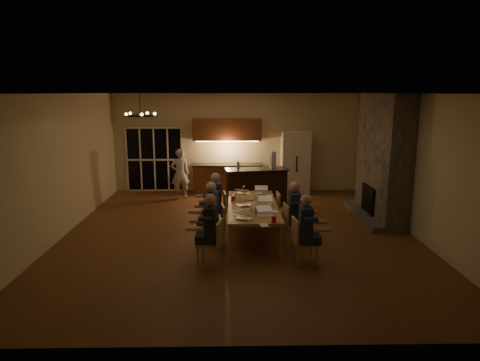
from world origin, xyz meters
name	(u,v)px	position (x,y,z in m)	size (l,w,h in m)	color
floor	(239,234)	(0.00, 0.00, 0.00)	(9.00, 9.00, 0.00)	brown
back_wall	(236,143)	(0.00, 4.52, 1.60)	(8.00, 0.04, 3.20)	tan
left_wall	(59,166)	(-4.02, 0.00, 1.60)	(0.04, 9.00, 3.20)	tan
right_wall	(416,165)	(4.02, 0.00, 1.60)	(0.04, 9.00, 3.20)	tan
ceiling	(239,93)	(0.00, 0.00, 3.22)	(8.00, 9.00, 0.04)	white
french_doors	(155,160)	(-2.70, 4.47, 1.05)	(1.86, 0.08, 2.10)	black
fireplace	(383,157)	(3.70, 1.20, 1.60)	(0.58, 2.50, 3.20)	#6C6354
kitchenette	(227,156)	(-0.30, 4.20, 1.20)	(2.24, 0.68, 2.40)	brown
refrigerator	(295,162)	(1.90, 4.15, 1.00)	(0.90, 0.68, 2.00)	beige
dining_table	(253,221)	(0.31, -0.24, 0.38)	(1.10, 2.80, 0.75)	#AA8344
bar_island	(256,187)	(0.55, 2.54, 0.54)	(1.77, 0.68, 1.08)	black
chair_left_near	(210,243)	(-0.58, -1.86, 0.45)	(0.44, 0.44, 0.89)	tan
chair_left_mid	(214,226)	(-0.54, -0.80, 0.45)	(0.44, 0.44, 0.89)	tan
chair_left_far	(217,211)	(-0.52, 0.40, 0.45)	(0.44, 0.44, 0.89)	tan
chair_right_near	(305,241)	(1.24, -1.77, 0.45)	(0.44, 0.44, 0.89)	tan
chair_right_mid	(295,225)	(1.19, -0.73, 0.45)	(0.44, 0.44, 0.89)	tan
chair_right_far	(286,211)	(1.14, 0.35, 0.45)	(0.44, 0.44, 0.89)	tan
person_left_near	(211,230)	(-0.56, -1.79, 0.69)	(0.60, 0.60, 1.38)	#272B33
person_right_near	(305,230)	(1.22, -1.87, 0.69)	(0.60, 0.60, 1.38)	navy
person_left_mid	(211,214)	(-0.59, -0.70, 0.69)	(0.60, 0.60, 1.38)	#363C40
person_right_mid	(294,213)	(1.17, -0.70, 0.69)	(0.60, 0.60, 1.38)	#272B33
person_left_far	(216,201)	(-0.54, 0.35, 0.69)	(0.60, 0.60, 1.38)	navy
standing_person	(180,174)	(-1.75, 3.40, 0.78)	(0.57, 0.37, 1.56)	silver
chandelier	(140,116)	(-2.05, -0.51, 2.75)	(0.63, 0.63, 0.03)	black
laptop_a	(244,213)	(0.09, -1.28, 0.86)	(0.32, 0.28, 0.23)	silver
laptop_b	(266,211)	(0.54, -1.10, 0.86)	(0.32, 0.28, 0.23)	silver
laptop_c	(244,200)	(0.12, -0.26, 0.86)	(0.32, 0.28, 0.23)	silver
laptop_d	(266,200)	(0.60, -0.26, 0.86)	(0.32, 0.28, 0.23)	silver
laptop_e	(243,189)	(0.12, 0.85, 0.86)	(0.32, 0.28, 0.23)	silver
laptop_f	(261,189)	(0.58, 0.86, 0.86)	(0.32, 0.28, 0.23)	silver
mug_front	(251,209)	(0.25, -0.73, 0.80)	(0.07, 0.07, 0.10)	white
mug_mid	(256,197)	(0.40, 0.28, 0.80)	(0.08, 0.08, 0.10)	white
mug_back	(235,195)	(-0.08, 0.49, 0.80)	(0.09, 0.09, 0.10)	white
redcup_near	(274,219)	(0.66, -1.54, 0.81)	(0.09, 0.09, 0.12)	red
redcup_mid	(233,198)	(-0.13, 0.14, 0.81)	(0.08, 0.08, 0.12)	red
can_silver	(256,211)	(0.34, -0.92, 0.81)	(0.06, 0.06, 0.12)	#B2B2B7
can_cola	(244,189)	(0.15, 1.13, 0.81)	(0.06, 0.06, 0.12)	#3F0F0C
plate_near	(273,212)	(0.70, -0.83, 0.76)	(0.22, 0.22, 0.02)	white
plate_left	(240,215)	(0.02, -1.06, 0.76)	(0.27, 0.27, 0.02)	white
plate_far	(268,196)	(0.73, 0.56, 0.76)	(0.22, 0.22, 0.02)	white
notepad	(264,225)	(0.45, -1.74, 0.76)	(0.15, 0.21, 0.01)	white
bar_bottle	(238,165)	(0.03, 2.41, 1.20)	(0.08, 0.08, 0.24)	#99999E
bar_blender	(273,160)	(1.02, 2.61, 1.32)	(0.15, 0.15, 0.48)	silver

